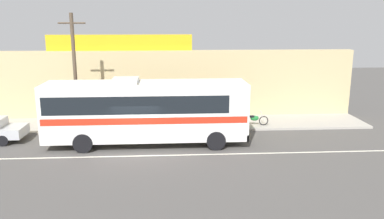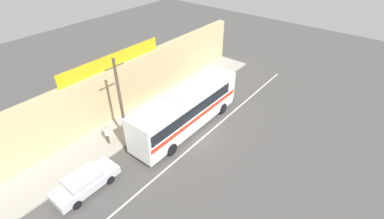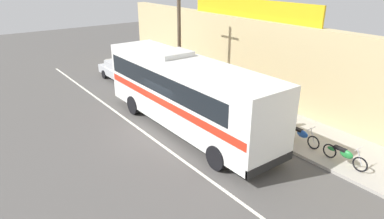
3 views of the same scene
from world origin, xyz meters
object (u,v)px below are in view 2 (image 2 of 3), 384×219
Objects in this scene: intercity_bus at (186,108)px; motorcycle_red at (205,82)px; motorcycle_orange at (191,90)px; parked_car at (85,181)px; utility_pole at (121,102)px; pedestrian_near_shop at (179,91)px; pedestrian_by_curb at (107,133)px.

motorcycle_red is (6.82, 3.04, -1.50)m from intercity_bus.
motorcycle_orange is at bearing 34.10° from intercity_bus.
parked_car is 0.62× the size of utility_pole.
motorcycle_orange is at bearing -8.87° from pedestrian_near_shop.
motorcycle_orange is at bearing 2.79° from utility_pole.
pedestrian_by_curb is (-12.36, 0.51, 0.56)m from motorcycle_red.
intercity_bus is 6.56× the size of pedestrian_by_curb.
pedestrian_near_shop is at bearing 171.13° from motorcycle_orange.
parked_car is 2.28× the size of motorcycle_orange.
parked_car is 12.48m from pedestrian_near_shop.
utility_pole is at bearing 148.06° from intercity_bus.
pedestrian_by_curb is at bearing 144.63° from utility_pole.
motorcycle_red is at bearing -2.61° from motorcycle_orange.
pedestrian_by_curb is 1.00× the size of pedestrian_near_shop.
pedestrian_by_curb reaches higher than parked_car.
intercity_bus is at bearing -6.27° from parked_car.
parked_car is 2.62× the size of pedestrian_by_curb.
pedestrian_by_curb reaches higher than pedestrian_near_shop.
intercity_bus is at bearing -31.94° from utility_pole.
motorcycle_orange is 1.79m from pedestrian_near_shop.
intercity_bus reaches higher than pedestrian_near_shop.
parked_car is at bearing 173.73° from intercity_bus.
intercity_bus is 9.43m from parked_car.
motorcycle_red is at bearing 7.16° from parked_car.
motorcycle_red is 3.92m from pedestrian_near_shop.
motorcycle_orange is (4.64, 3.14, -1.50)m from intercity_bus.
intercity_bus is at bearing -131.05° from pedestrian_near_shop.
utility_pole reaches higher than motorcycle_red.
intercity_bus is 5.42m from utility_pole.
utility_pole reaches higher than pedestrian_by_curb.
utility_pole is 4.23× the size of pedestrian_by_curb.
parked_car is 2.28× the size of motorcycle_red.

